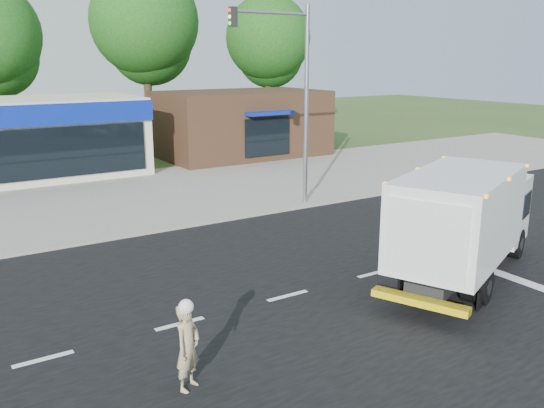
% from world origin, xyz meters
% --- Properties ---
extents(ground, '(120.00, 120.00, 0.00)m').
position_xyz_m(ground, '(0.00, 0.00, 0.00)').
color(ground, '#385123').
rests_on(ground, ground).
extents(road_asphalt, '(60.00, 14.00, 0.02)m').
position_xyz_m(road_asphalt, '(0.00, 0.00, 0.00)').
color(road_asphalt, black).
rests_on(road_asphalt, ground).
extents(sidewalk, '(60.00, 2.40, 0.12)m').
position_xyz_m(sidewalk, '(0.00, 8.20, 0.06)').
color(sidewalk, gray).
rests_on(sidewalk, ground).
extents(parking_apron, '(60.00, 9.00, 0.02)m').
position_xyz_m(parking_apron, '(0.00, 14.00, 0.01)').
color(parking_apron, gray).
rests_on(parking_apron, ground).
extents(lane_markings, '(55.20, 7.00, 0.01)m').
position_xyz_m(lane_markings, '(1.35, -1.35, 0.02)').
color(lane_markings, silver).
rests_on(lane_markings, road_asphalt).
extents(ems_box_truck, '(7.34, 4.82, 3.13)m').
position_xyz_m(ems_box_truck, '(1.80, -1.54, 1.81)').
color(ems_box_truck, black).
rests_on(ems_box_truck, ground).
extents(emergency_worker, '(0.73, 0.67, 1.78)m').
position_xyz_m(emergency_worker, '(-6.92, -2.55, 0.88)').
color(emergency_worker, tan).
rests_on(emergency_worker, ground).
extents(brown_storefront, '(10.00, 6.70, 4.00)m').
position_xyz_m(brown_storefront, '(7.00, 19.98, 2.00)').
color(brown_storefront, '#382316').
rests_on(brown_storefront, ground).
extents(traffic_signal_pole, '(3.51, 0.25, 8.00)m').
position_xyz_m(traffic_signal_pole, '(2.35, 7.60, 4.92)').
color(traffic_signal_pole, gray).
rests_on(traffic_signal_pole, ground).
extents(background_trees, '(36.77, 7.39, 12.10)m').
position_xyz_m(background_trees, '(-0.85, 28.16, 7.38)').
color(background_trees, '#332114').
rests_on(background_trees, ground).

